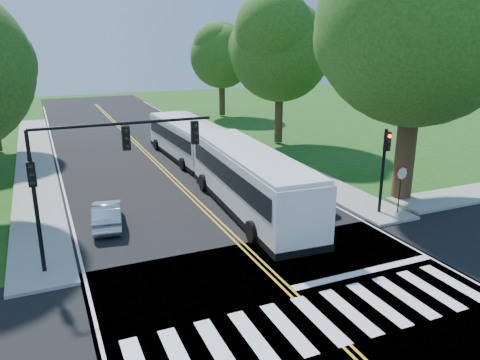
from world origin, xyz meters
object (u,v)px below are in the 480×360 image
bus_follow (184,139)px  bus_lead (250,179)px  signal_ne (384,160)px  suv (299,193)px  dark_sedan (264,170)px  hatchback (107,214)px  signal_nw (97,161)px

bus_follow → bus_lead: bearing=87.7°
signal_ne → bus_lead: bearing=151.4°
bus_lead → suv: (2.95, -0.12, -1.08)m
bus_follow → dark_sedan: (3.01, -7.88, -0.80)m
bus_follow → suv: size_ratio=2.35×
signal_ne → bus_follow: (-5.85, 15.85, -1.45)m
bus_lead → hatchback: 7.47m
signal_nw → suv: (10.97, 3.19, -3.71)m
hatchback → bus_follow: bearing=-114.0°
signal_ne → signal_nw: bearing=-180.0°
suv → dark_sedan: dark_sedan is taller
signal_nw → hatchback: bearing=80.5°
signal_nw → suv: bearing=16.2°
signal_nw → bus_follow: size_ratio=0.65×
bus_lead → dark_sedan: (3.18, 4.67, -1.04)m
bus_lead → dark_sedan: bus_lead is taller
bus_lead → hatchback: (-7.34, 0.78, -1.11)m
hatchback → suv: bearing=-176.4°
signal_ne → dark_sedan: (-2.85, 7.96, -2.25)m
signal_nw → dark_sedan: signal_nw is taller
signal_nw → bus_lead: bearing=22.4°
signal_nw → bus_follow: signal_nw is taller
bus_follow → signal_ne: bearing=108.8°
signal_nw → suv: signal_nw is taller
bus_lead → suv: 3.14m
signal_nw → bus_follow: (8.20, 15.86, -2.86)m
signal_nw → hatchback: 5.58m
suv → dark_sedan: size_ratio=0.98×
dark_sedan → bus_follow: bearing=-68.8°
signal_ne → bus_follow: 16.96m
signal_ne → hatchback: bearing=163.0°
bus_follow → hatchback: bus_follow is taller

